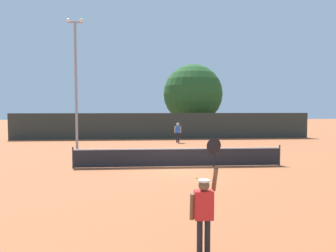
% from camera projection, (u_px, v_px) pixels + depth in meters
% --- Properties ---
extents(ground_plane, '(120.00, 120.00, 0.00)m').
position_uv_depth(ground_plane, '(179.00, 167.00, 16.26)').
color(ground_plane, '#9E5633').
extents(tennis_net, '(10.74, 0.08, 1.07)m').
position_uv_depth(tennis_net, '(179.00, 157.00, 16.23)').
color(tennis_net, '#232328').
rests_on(tennis_net, ground).
extents(perimeter_fence, '(28.72, 0.12, 2.47)m').
position_uv_depth(perimeter_fence, '(163.00, 126.00, 30.33)').
color(perimeter_fence, '#2D332D').
rests_on(perimeter_fence, ground).
extents(player_serving, '(0.68, 0.39, 2.45)m').
position_uv_depth(player_serving, '(204.00, 206.00, 6.43)').
color(player_serving, red).
rests_on(player_serving, ground).
extents(player_receiving, '(0.57, 0.25, 1.68)m').
position_uv_depth(player_receiving, '(178.00, 131.00, 27.10)').
color(player_receiving, blue).
rests_on(player_receiving, ground).
extents(tennis_ball, '(0.07, 0.07, 0.07)m').
position_uv_depth(tennis_ball, '(197.00, 178.00, 13.59)').
color(tennis_ball, '#CCE033').
rests_on(tennis_ball, ground).
extents(light_pole, '(1.18, 0.28, 9.41)m').
position_uv_depth(light_pole, '(76.00, 76.00, 22.94)').
color(light_pole, gray).
rests_on(light_pole, ground).
extents(large_tree, '(6.66, 6.66, 7.84)m').
position_uv_depth(large_tree, '(193.00, 94.00, 35.79)').
color(large_tree, brown).
rests_on(large_tree, ground).
extents(parked_car_near, '(2.10, 4.29, 1.69)m').
position_uv_depth(parked_car_near, '(95.00, 126.00, 38.28)').
color(parked_car_near, navy).
rests_on(parked_car_near, ground).
extents(parked_car_mid, '(2.07, 4.27, 1.69)m').
position_uv_depth(parked_car_mid, '(138.00, 127.00, 36.28)').
color(parked_car_mid, white).
rests_on(parked_car_mid, ground).
extents(parked_car_far, '(2.07, 4.28, 1.69)m').
position_uv_depth(parked_car_far, '(246.00, 127.00, 36.28)').
color(parked_car_far, black).
rests_on(parked_car_far, ground).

